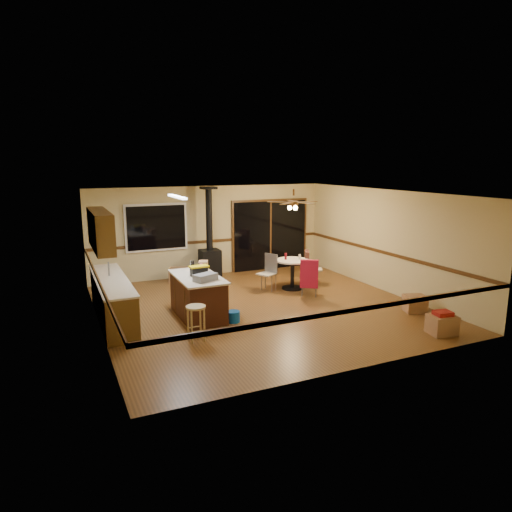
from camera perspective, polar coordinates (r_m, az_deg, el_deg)
floor at (r=10.51m, az=0.68°, el=-6.45°), size 7.00×7.00×0.00m
ceiling at (r=10.01m, az=0.71°, el=7.84°), size 7.00×7.00×0.00m
wall_back at (r=13.39m, az=-5.65°, el=3.15°), size 7.00×0.00×7.00m
wall_front at (r=7.25m, az=12.48°, el=-4.37°), size 7.00×0.00×7.00m
wall_left at (r=9.29m, az=-19.27°, el=-1.23°), size 0.00×7.00×7.00m
wall_right at (r=12.06m, az=15.96°, el=1.82°), size 0.00×7.00×7.00m
chair_rail at (r=10.24m, az=0.69°, el=-1.13°), size 7.00×7.00×0.08m
window at (r=12.90m, az=-12.35°, el=3.51°), size 1.72×0.10×1.32m
sliding_door at (r=14.10m, az=1.78°, el=2.60°), size 2.52×0.10×2.10m
lower_cabinets at (r=10.02m, az=-17.50°, el=-5.35°), size 0.60×3.00×0.86m
countertop at (r=9.90m, az=-17.66°, el=-2.86°), size 0.64×3.04×0.04m
upper_cabinets at (r=9.89m, az=-18.88°, el=3.08°), size 0.35×2.00×0.80m
kitchen_island at (r=9.86m, az=-7.27°, el=-5.02°), size 0.88×1.68×0.90m
wood_stove at (r=13.00m, az=-5.79°, el=0.34°), size 0.55×0.50×2.52m
ceiling_fan at (r=11.66m, az=4.71°, el=6.43°), size 0.24×0.24×0.55m
fluorescent_strip at (r=9.69m, az=-9.83°, el=7.30°), size 0.10×1.20×0.04m
toolbox_grey at (r=9.32m, az=-6.35°, el=-2.67°), size 0.53×0.42×0.15m
toolbox_black at (r=9.72m, az=-7.14°, el=-1.95°), size 0.36×0.21×0.19m
toolbox_yellow_lid at (r=9.70m, az=-7.16°, el=-1.31°), size 0.42×0.24×0.03m
box_on_island at (r=10.36m, az=-6.61°, el=-1.11°), size 0.29×0.33×0.18m
bottle_dark at (r=9.99m, az=-7.95°, el=-1.35°), size 0.08×0.08×0.28m
bottle_pink at (r=9.89m, az=-6.82°, el=-1.62°), size 0.08×0.08×0.22m
bottle_white at (r=10.32m, az=-8.05°, el=-1.14°), size 0.08×0.08×0.20m
bar_stool at (r=8.62m, az=-7.49°, el=-8.34°), size 0.43×0.43×0.67m
blue_bucket at (r=9.57m, az=-2.86°, el=-7.58°), size 0.35×0.35×0.23m
dining_table at (r=11.93m, az=4.58°, el=-1.64°), size 0.88×0.88×0.78m
glass_red at (r=11.87m, az=3.74°, el=-0.04°), size 0.07×0.07×0.17m
glass_cream at (r=11.91m, az=5.48°, el=-0.11°), size 0.07×0.07×0.14m
chair_left at (r=11.77m, az=1.65°, el=-1.50°), size 0.54×0.54×0.51m
chair_near at (r=11.20m, az=6.67°, el=-2.22°), size 0.61×0.62×0.70m
chair_right at (r=12.29m, az=6.48°, el=-0.97°), size 0.60×0.58×0.70m
box_under_window at (r=12.80m, az=-9.63°, el=-2.37°), size 0.62×0.57×0.40m
box_corner_a at (r=9.61m, az=22.22°, el=-7.94°), size 0.55×0.49×0.37m
box_corner_b at (r=10.78m, az=19.24°, el=-5.63°), size 0.55×0.51×0.37m
box_small_red at (r=9.54m, az=22.33°, el=-6.64°), size 0.36×0.32×0.08m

